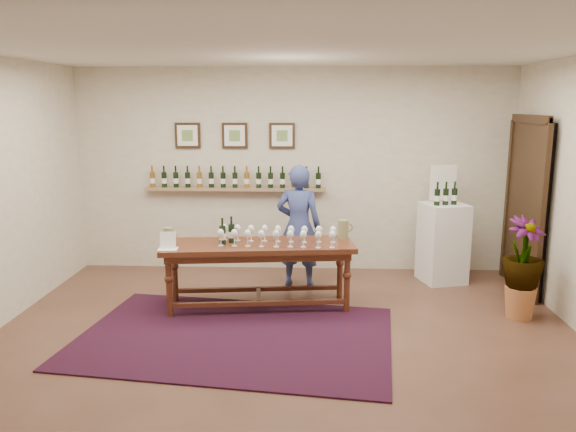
{
  "coord_description": "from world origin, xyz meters",
  "views": [
    {
      "loc": [
        0.25,
        -5.23,
        2.32
      ],
      "look_at": [
        0.0,
        0.8,
        1.1
      ],
      "focal_mm": 35.0,
      "sensor_mm": 36.0,
      "label": 1
    }
  ],
  "objects_px": {
    "tasting_table": "(258,253)",
    "potted_plant": "(523,268)",
    "display_pedestal": "(443,243)",
    "person": "(299,226)"
  },
  "relations": [
    {
      "from": "tasting_table",
      "to": "potted_plant",
      "type": "height_order",
      "value": "potted_plant"
    },
    {
      "from": "display_pedestal",
      "to": "tasting_table",
      "type": "bearing_deg",
      "value": -155.04
    },
    {
      "from": "tasting_table",
      "to": "display_pedestal",
      "type": "height_order",
      "value": "display_pedestal"
    },
    {
      "from": "person",
      "to": "potted_plant",
      "type": "bearing_deg",
      "value": 166.69
    },
    {
      "from": "tasting_table",
      "to": "person",
      "type": "distance_m",
      "value": 0.94
    },
    {
      "from": "potted_plant",
      "to": "person",
      "type": "relative_size",
      "value": 0.62
    },
    {
      "from": "display_pedestal",
      "to": "potted_plant",
      "type": "relative_size",
      "value": 1.07
    },
    {
      "from": "tasting_table",
      "to": "person",
      "type": "height_order",
      "value": "person"
    },
    {
      "from": "person",
      "to": "display_pedestal",
      "type": "bearing_deg",
      "value": -162.58
    },
    {
      "from": "tasting_table",
      "to": "potted_plant",
      "type": "relative_size",
      "value": 2.28
    }
  ]
}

